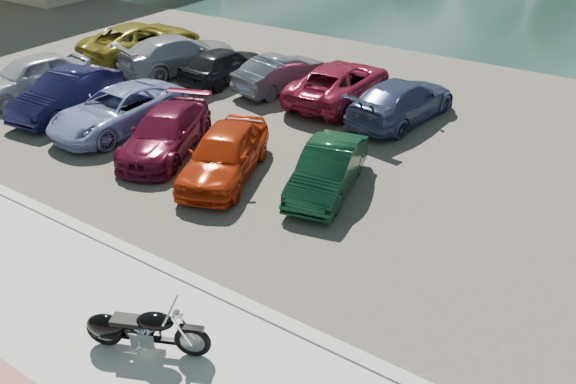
# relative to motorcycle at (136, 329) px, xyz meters

# --- Properties ---
(ground) EXTENTS (200.00, 200.00, 0.00)m
(ground) POSITION_rel_motorcycle_xyz_m (0.84, -0.03, -0.56)
(ground) COLOR #595447
(ground) RESTS_ON ground
(kerb) EXTENTS (60.00, 0.30, 0.14)m
(kerb) POSITION_rel_motorcycle_xyz_m (0.84, 1.97, -0.49)
(kerb) COLOR #ACAAA2
(kerb) RESTS_ON ground
(parking_lot) EXTENTS (60.00, 18.00, 0.04)m
(parking_lot) POSITION_rel_motorcycle_xyz_m (0.84, 10.97, -0.54)
(parking_lot) COLOR #444037
(parking_lot) RESTS_ON ground
(motorcycle) EXTENTS (2.20, 1.17, 1.05)m
(motorcycle) POSITION_rel_motorcycle_xyz_m (0.00, 0.00, 0.00)
(motorcycle) COLOR black
(motorcycle) RESTS_ON promenade
(car_0) EXTENTS (2.54, 4.66, 1.50)m
(car_0) POSITION_rel_motorcycle_xyz_m (-12.65, 6.94, 0.23)
(car_0) COLOR #B0B3BC
(car_0) RESTS_ON parking_lot
(car_1) EXTENTS (1.98, 4.43, 1.41)m
(car_1) POSITION_rel_motorcycle_xyz_m (-10.19, 6.58, 0.18)
(car_1) COLOR #121239
(car_1) RESTS_ON parking_lot
(car_2) EXTENTS (2.37, 4.84, 1.32)m
(car_2) POSITION_rel_motorcycle_xyz_m (-7.67, 6.61, 0.14)
(car_2) COLOR #8B95CA
(car_2) RESTS_ON parking_lot
(car_3) EXTENTS (3.15, 4.66, 1.25)m
(car_3) POSITION_rel_motorcycle_xyz_m (-5.22, 6.24, 0.11)
(car_3) COLOR #590C25
(car_3) RESTS_ON parking_lot
(car_4) EXTENTS (2.92, 4.45, 1.41)m
(car_4) POSITION_rel_motorcycle_xyz_m (-2.76, 5.99, 0.18)
(car_4) COLOR #B32C0B
(car_4) RESTS_ON parking_lot
(car_5) EXTENTS (2.10, 3.96, 1.24)m
(car_5) POSITION_rel_motorcycle_xyz_m (0.01, 6.88, 0.10)
(car_5) COLOR #0D321D
(car_5) RESTS_ON parking_lot
(car_6) EXTENTS (3.09, 5.76, 1.54)m
(car_6) POSITION_rel_motorcycle_xyz_m (-12.57, 12.47, 0.25)
(car_6) COLOR olive
(car_6) RESTS_ON parking_lot
(car_7) EXTENTS (3.49, 5.47, 1.48)m
(car_7) POSITION_rel_motorcycle_xyz_m (-9.99, 12.02, 0.22)
(car_7) COLOR #9C9CA4
(car_7) RESTS_ON parking_lot
(car_8) EXTENTS (1.90, 4.11, 1.37)m
(car_8) POSITION_rel_motorcycle_xyz_m (-7.65, 12.06, 0.16)
(car_8) COLOR black
(car_8) RESTS_ON parking_lot
(car_9) EXTENTS (2.21, 4.22, 1.32)m
(car_9) POSITION_rel_motorcycle_xyz_m (-5.22, 12.55, 0.14)
(car_9) COLOR #575C68
(car_9) RESTS_ON parking_lot
(car_10) EXTENTS (2.46, 5.10, 1.40)m
(car_10) POSITION_rel_motorcycle_xyz_m (-2.81, 12.71, 0.18)
(car_10) COLOR maroon
(car_10) RESTS_ON parking_lot
(car_11) EXTENTS (2.63, 4.98, 1.38)m
(car_11) POSITION_rel_motorcycle_xyz_m (-0.24, 12.34, 0.17)
(car_11) COLOR navy
(car_11) RESTS_ON parking_lot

